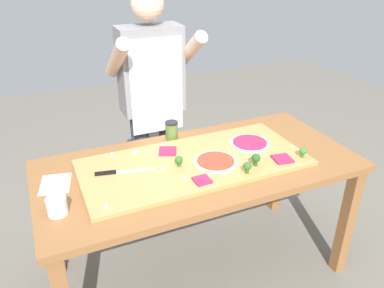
{
  "coord_description": "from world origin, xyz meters",
  "views": [
    {
      "loc": [
        -0.79,
        -1.67,
        1.87
      ],
      "look_at": [
        -0.03,
        0.03,
        0.91
      ],
      "focal_mm": 35.75,
      "sensor_mm": 36.0,
      "label": 1
    }
  ],
  "objects_px": {
    "broccoli_floret_back_mid": "(179,160)",
    "cheese_crumble_c": "(163,170)",
    "pizza_slice_near_left": "(168,151)",
    "chefs_knife": "(117,172)",
    "cook_center": "(152,96)",
    "broccoli_floret_back_right": "(247,167)",
    "prep_table": "(199,178)",
    "recipe_note": "(55,184)",
    "cheese_crumble_e": "(135,152)",
    "cheese_crumble_f": "(186,178)",
    "pizza_whole_beet_magenta": "(250,143)",
    "broccoli_floret_front_right": "(303,151)",
    "cheese_crumble_d": "(106,206)",
    "broccoli_floret_center_left": "(256,159)",
    "pizza_whole_tomato_red": "(216,161)",
    "sauce_jar": "(172,131)",
    "pizza_slice_far_left": "(202,180)",
    "flour_cup": "(57,207)",
    "pizza_slice_center": "(282,159)",
    "cheese_crumble_b": "(112,154)",
    "cheese_crumble_a": "(162,144)"
  },
  "relations": [
    {
      "from": "broccoli_floret_center_left",
      "to": "broccoli_floret_front_right",
      "type": "bearing_deg",
      "value": -5.72
    },
    {
      "from": "pizza_slice_far_left",
      "to": "broccoli_floret_front_right",
      "type": "relative_size",
      "value": 1.3
    },
    {
      "from": "cheese_crumble_f",
      "to": "flour_cup",
      "type": "xyz_separation_m",
      "value": [
        -0.63,
        -0.0,
        0.01
      ]
    },
    {
      "from": "cheese_crumble_f",
      "to": "broccoli_floret_back_mid",
      "type": "bearing_deg",
      "value": 83.07
    },
    {
      "from": "cheese_crumble_f",
      "to": "sauce_jar",
      "type": "relative_size",
      "value": 0.12
    },
    {
      "from": "pizza_whole_beet_magenta",
      "to": "pizza_slice_center",
      "type": "bearing_deg",
      "value": -74.65
    },
    {
      "from": "broccoli_floret_back_mid",
      "to": "cheese_crumble_c",
      "type": "distance_m",
      "value": 0.1
    },
    {
      "from": "pizza_slice_near_left",
      "to": "broccoli_floret_front_right",
      "type": "bearing_deg",
      "value": -28.57
    },
    {
      "from": "chefs_knife",
      "to": "pizza_slice_far_left",
      "type": "xyz_separation_m",
      "value": [
        0.37,
        -0.25,
        0.0
      ]
    },
    {
      "from": "broccoli_floret_front_right",
      "to": "flour_cup",
      "type": "bearing_deg",
      "value": 177.5
    },
    {
      "from": "cook_center",
      "to": "broccoli_floret_back_right",
      "type": "bearing_deg",
      "value": -74.45
    },
    {
      "from": "prep_table",
      "to": "cheese_crumble_e",
      "type": "relative_size",
      "value": 87.98
    },
    {
      "from": "broccoli_floret_back_right",
      "to": "cheese_crumble_f",
      "type": "height_order",
      "value": "broccoli_floret_back_right"
    },
    {
      "from": "cheese_crumble_c",
      "to": "sauce_jar",
      "type": "distance_m",
      "value": 0.42
    },
    {
      "from": "broccoli_floret_back_mid",
      "to": "cheese_crumble_a",
      "type": "bearing_deg",
      "value": 90.16
    },
    {
      "from": "cheese_crumble_e",
      "to": "recipe_note",
      "type": "relative_size",
      "value": 0.11
    },
    {
      "from": "broccoli_floret_back_mid",
      "to": "flour_cup",
      "type": "xyz_separation_m",
      "value": [
        -0.65,
        -0.13,
        -0.02
      ]
    },
    {
      "from": "chefs_knife",
      "to": "cheese_crumble_c",
      "type": "distance_m",
      "value": 0.24
    },
    {
      "from": "cheese_crumble_b",
      "to": "cheese_crumble_e",
      "type": "bearing_deg",
      "value": -12.39
    },
    {
      "from": "cheese_crumble_b",
      "to": "broccoli_floret_back_right",
      "type": "bearing_deg",
      "value": -38.43
    },
    {
      "from": "chefs_knife",
      "to": "recipe_note",
      "type": "height_order",
      "value": "chefs_knife"
    },
    {
      "from": "cheese_crumble_e",
      "to": "cheese_crumble_d",
      "type": "bearing_deg",
      "value": -120.54
    },
    {
      "from": "pizza_slice_near_left",
      "to": "chefs_knife",
      "type": "bearing_deg",
      "value": -161.41
    },
    {
      "from": "cook_center",
      "to": "cheese_crumble_e",
      "type": "bearing_deg",
      "value": -122.36
    },
    {
      "from": "pizza_slice_center",
      "to": "cheese_crumble_e",
      "type": "relative_size",
      "value": 4.87
    },
    {
      "from": "pizza_slice_center",
      "to": "sauce_jar",
      "type": "distance_m",
      "value": 0.7
    },
    {
      "from": "pizza_whole_beet_magenta",
      "to": "pizza_whole_tomato_red",
      "type": "bearing_deg",
      "value": -158.28
    },
    {
      "from": "flour_cup",
      "to": "cook_center",
      "type": "xyz_separation_m",
      "value": [
        0.71,
        0.76,
        0.17
      ]
    },
    {
      "from": "pizza_whole_beet_magenta",
      "to": "recipe_note",
      "type": "height_order",
      "value": "pizza_whole_beet_magenta"
    },
    {
      "from": "cheese_crumble_b",
      "to": "cheese_crumble_d",
      "type": "bearing_deg",
      "value": -106.45
    },
    {
      "from": "chefs_knife",
      "to": "cheese_crumble_e",
      "type": "xyz_separation_m",
      "value": [
        0.15,
        0.17,
        0.0
      ]
    },
    {
      "from": "pizza_whole_tomato_red",
      "to": "cheese_crumble_e",
      "type": "bearing_deg",
      "value": 142.72
    },
    {
      "from": "prep_table",
      "to": "broccoli_floret_back_right",
      "type": "relative_size",
      "value": 27.31
    },
    {
      "from": "cheese_crumble_c",
      "to": "cheese_crumble_e",
      "type": "height_order",
      "value": "cheese_crumble_e"
    },
    {
      "from": "pizza_slice_near_left",
      "to": "pizza_whole_beet_magenta",
      "type": "bearing_deg",
      "value": -12.32
    },
    {
      "from": "chefs_knife",
      "to": "cook_center",
      "type": "height_order",
      "value": "cook_center"
    },
    {
      "from": "chefs_knife",
      "to": "broccoli_floret_center_left",
      "type": "bearing_deg",
      "value": -17.93
    },
    {
      "from": "recipe_note",
      "to": "broccoli_floret_back_mid",
      "type": "bearing_deg",
      "value": -11.11
    },
    {
      "from": "pizza_slice_center",
      "to": "cheese_crumble_b",
      "type": "distance_m",
      "value": 0.96
    },
    {
      "from": "sauce_jar",
      "to": "cheese_crumble_f",
      "type": "bearing_deg",
      "value": -103.06
    },
    {
      "from": "cheese_crumble_a",
      "to": "sauce_jar",
      "type": "xyz_separation_m",
      "value": [
        0.1,
        0.09,
        0.03
      ]
    },
    {
      "from": "cheese_crumble_f",
      "to": "pizza_whole_beet_magenta",
      "type": "bearing_deg",
      "value": 21.74
    },
    {
      "from": "pizza_whole_beet_magenta",
      "to": "cheese_crumble_b",
      "type": "distance_m",
      "value": 0.81
    },
    {
      "from": "prep_table",
      "to": "recipe_note",
      "type": "distance_m",
      "value": 0.78
    },
    {
      "from": "broccoli_floret_center_left",
      "to": "broccoli_floret_front_right",
      "type": "xyz_separation_m",
      "value": [
        0.29,
        -0.03,
        -0.01
      ]
    },
    {
      "from": "prep_table",
      "to": "recipe_note",
      "type": "height_order",
      "value": "recipe_note"
    },
    {
      "from": "flour_cup",
      "to": "sauce_jar",
      "type": "bearing_deg",
      "value": 33.62
    },
    {
      "from": "pizza_slice_far_left",
      "to": "cheese_crumble_f",
      "type": "distance_m",
      "value": 0.09
    },
    {
      "from": "cheese_crumble_d",
      "to": "cheese_crumble_e",
      "type": "distance_m",
      "value": 0.52
    },
    {
      "from": "pizza_slice_far_left",
      "to": "flour_cup",
      "type": "height_order",
      "value": "flour_cup"
    }
  ]
}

